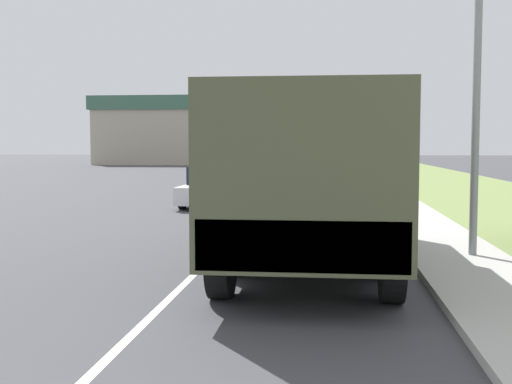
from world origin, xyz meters
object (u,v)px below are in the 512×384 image
car_third_ahead (323,166)px  lamp_post (464,49)px  military_truck (310,172)px  car_second_ahead (259,172)px  car_nearest_ahead (216,187)px

car_third_ahead → lamp_post: size_ratio=0.68×
military_truck → car_third_ahead: (0.02, 31.09, -0.94)m
military_truck → car_third_ahead: bearing=90.0°
car_second_ahead → military_truck: bearing=-81.7°
military_truck → car_nearest_ahead: 11.80m
car_second_ahead → car_third_ahead: size_ratio=1.06×
car_nearest_ahead → lamp_post: bearing=-58.7°
car_nearest_ahead → car_second_ahead: size_ratio=1.11×
military_truck → car_nearest_ahead: military_truck is taller
car_nearest_ahead → car_second_ahead: 12.08m
car_third_ahead → car_second_ahead: bearing=-113.5°
military_truck → car_nearest_ahead: size_ratio=1.57×
car_nearest_ahead → car_third_ahead: bearing=79.7°
military_truck → car_nearest_ahead: bearing=107.7°
car_nearest_ahead → lamp_post: 12.41m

